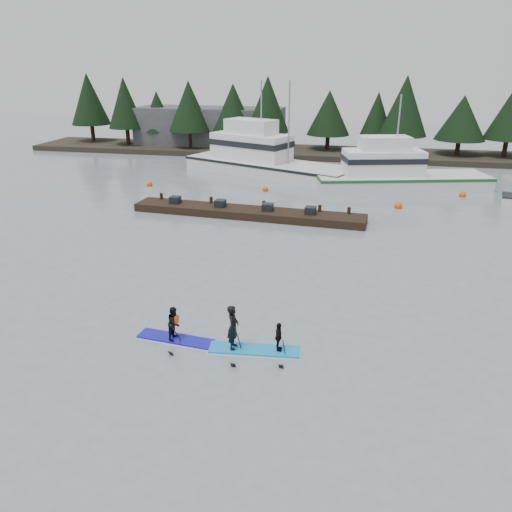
% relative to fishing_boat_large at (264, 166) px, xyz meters
% --- Properties ---
extents(ground, '(160.00, 160.00, 0.00)m').
position_rel_fishing_boat_large_xyz_m(ground, '(4.51, -30.67, -0.73)').
color(ground, slate).
rests_on(ground, ground).
extents(far_shore, '(70.00, 8.00, 0.60)m').
position_rel_fishing_boat_large_xyz_m(far_shore, '(4.51, 11.33, -0.43)').
color(far_shore, '#2D281E').
rests_on(far_shore, ground).
extents(treeline, '(60.00, 4.00, 8.00)m').
position_rel_fishing_boat_large_xyz_m(treeline, '(4.51, 11.33, -0.73)').
color(treeline, black).
rests_on(treeline, ground).
extents(waterfront_building, '(18.00, 6.00, 5.00)m').
position_rel_fishing_boat_large_xyz_m(waterfront_building, '(-9.49, 13.33, 1.77)').
color(waterfront_building, '#4C4C51').
rests_on(waterfront_building, ground).
extents(fishing_boat_large, '(17.52, 11.05, 9.68)m').
position_rel_fishing_boat_large_xyz_m(fishing_boat_large, '(0.00, 0.00, 0.00)').
color(fishing_boat_large, silver).
rests_on(fishing_boat_large, ground).
extents(fishing_boat_medium, '(15.19, 7.81, 8.68)m').
position_rel_fishing_boat_large_xyz_m(fishing_boat_medium, '(12.36, -3.31, -0.11)').
color(fishing_boat_medium, silver).
rests_on(fishing_boat_medium, ground).
extents(floating_dock, '(16.67, 3.38, 0.55)m').
position_rel_fishing_boat_large_xyz_m(floating_dock, '(1.69, -14.50, -0.45)').
color(floating_dock, black).
rests_on(floating_dock, ground).
extents(buoy_b, '(0.52, 0.52, 0.52)m').
position_rel_fishing_boat_large_xyz_m(buoy_b, '(1.51, -6.94, -0.73)').
color(buoy_b, '#EA4B0B').
rests_on(buoy_b, ground).
extents(buoy_a, '(0.55, 0.55, 0.55)m').
position_rel_fishing_boat_large_xyz_m(buoy_a, '(-8.83, -7.25, -0.73)').
color(buoy_a, '#EA4B0B').
rests_on(buoy_a, ground).
extents(buoy_c, '(0.55, 0.55, 0.55)m').
position_rel_fishing_boat_large_xyz_m(buoy_c, '(17.52, -5.44, -0.73)').
color(buoy_c, '#EA4B0B').
rests_on(buoy_c, ground).
extents(buoy_d, '(0.60, 0.60, 0.60)m').
position_rel_fishing_boat_large_xyz_m(buoy_d, '(12.24, -10.02, -0.73)').
color(buoy_d, '#EA4B0B').
rests_on(buoy_d, ground).
extents(paddleboard_solo, '(3.11, 1.20, 1.88)m').
position_rel_fishing_boat_large_xyz_m(paddleboard_solo, '(2.75, -31.49, -0.21)').
color(paddleboard_solo, '#1412AA').
rests_on(paddleboard_solo, ground).
extents(paddleboard_duo, '(3.49, 1.33, 2.37)m').
position_rel_fishing_boat_large_xyz_m(paddleboard_duo, '(5.77, -31.65, -0.11)').
color(paddleboard_duo, '#1686CF').
rests_on(paddleboard_duo, ground).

